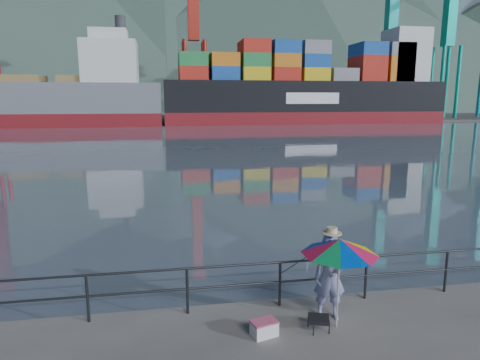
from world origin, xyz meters
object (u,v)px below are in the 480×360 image
beach_umbrella (340,247)px  container_ship (313,91)px  fisherman (330,277)px  bulk_carrier (33,100)px  cooler_bag (264,329)px

beach_umbrella → container_ship: (24.96, 72.35, 4.22)m
beach_umbrella → fisherman: bearing=92.4°
fisherman → container_ship: container_ship is taller
bulk_carrier → container_ship: size_ratio=0.87×
bulk_carrier → container_ship: 49.83m
fisherman → container_ship: bearing=82.4°
bulk_carrier → cooler_bag: bearing=-71.6°
beach_umbrella → bulk_carrier: (-24.79, 70.00, 2.54)m
cooler_bag → bulk_carrier: bearing=92.7°
container_ship → beach_umbrella: bearing=-109.0°
cooler_bag → container_ship: 77.31m
bulk_carrier → container_ship: container_ship is taller
fisherman → beach_umbrella: size_ratio=0.91×
beach_umbrella → bulk_carrier: bulk_carrier is taller
fisherman → cooler_bag: fisherman is taller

